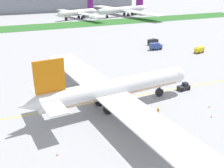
% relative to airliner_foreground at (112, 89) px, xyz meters
% --- Properties ---
extents(ground_plane, '(600.00, 600.00, 0.00)m').
position_rel_airliner_foreground_xyz_m(ground_plane, '(3.79, 2.05, -5.28)').
color(ground_plane, '#9E9EA3').
rests_on(ground_plane, ground).
extents(apron_taxi_line, '(280.00, 0.36, 0.01)m').
position_rel_airliner_foreground_xyz_m(apron_taxi_line, '(3.79, 4.22, -5.27)').
color(apron_taxi_line, yellow).
rests_on(apron_taxi_line, ground).
extents(grass_median_strip, '(320.00, 24.00, 0.10)m').
position_rel_airliner_foreground_xyz_m(grass_median_strip, '(3.79, 126.66, -5.23)').
color(grass_median_strip, '#2D6628').
rests_on(grass_median_strip, ground).
extents(airliner_foreground, '(47.85, 76.35, 15.53)m').
position_rel_airliner_foreground_xyz_m(airliner_foreground, '(0.00, 0.00, 0.00)').
color(airliner_foreground, white).
rests_on(airliner_foreground, ground).
extents(pushback_tug, '(5.61, 2.71, 2.25)m').
position_rel_airliner_foreground_xyz_m(pushback_tug, '(24.91, 2.73, -4.26)').
color(pushback_tug, '#26262B').
rests_on(pushback_tug, ground).
extents(ground_crew_wingwalker_port, '(0.49, 0.53, 1.76)m').
position_rel_airliner_foreground_xyz_m(ground_crew_wingwalker_port, '(5.83, 7.27, -4.20)').
color(ground_crew_wingwalker_port, black).
rests_on(ground_crew_wingwalker_port, ground).
extents(ground_crew_marshaller_front, '(0.53, 0.41, 1.66)m').
position_rel_airliner_foreground_xyz_m(ground_crew_marshaller_front, '(-2.35, 6.81, -4.27)').
color(ground_crew_marshaller_front, black).
rests_on(ground_crew_marshaller_front, ground).
extents(ground_crew_wingwalker_starboard, '(0.45, 0.54, 1.73)m').
position_rel_airliner_foreground_xyz_m(ground_crew_wingwalker_starboard, '(9.55, -7.71, -4.22)').
color(ground_crew_wingwalker_starboard, black).
rests_on(ground_crew_wingwalker_starboard, ground).
extents(traffic_cone_near_nose, '(0.36, 0.36, 0.58)m').
position_rel_airliner_foreground_xyz_m(traffic_cone_near_nose, '(-17.63, -15.02, -4.99)').
color(traffic_cone_near_nose, '#F2590C').
rests_on(traffic_cone_near_nose, ground).
extents(traffic_cone_port_wing, '(0.36, 0.36, 0.58)m').
position_rel_airliner_foreground_xyz_m(traffic_cone_port_wing, '(23.99, -9.80, -4.99)').
color(traffic_cone_port_wing, '#F2590C').
rests_on(traffic_cone_port_wing, ground).
extents(traffic_cone_starboard_wing, '(0.36, 0.36, 0.58)m').
position_rel_airliner_foreground_xyz_m(traffic_cone_starboard_wing, '(20.92, -14.23, -4.99)').
color(traffic_cone_starboard_wing, '#F2590C').
rests_on(traffic_cone_starboard_wing, ground).
extents(service_truck_baggage_loader, '(5.94, 3.03, 3.18)m').
position_rel_airliner_foreground_xyz_m(service_truck_baggage_loader, '(41.18, 47.08, -3.58)').
color(service_truck_baggage_loader, '#33478C').
rests_on(service_truck_baggage_loader, ground).
extents(service_truck_fuel_bowser, '(4.76, 3.47, 2.55)m').
position_rel_airliner_foreground_xyz_m(service_truck_fuel_bowser, '(56.45, 35.00, -3.85)').
color(service_truck_fuel_bowser, yellow).
rests_on(service_truck_fuel_bowser, ground).
extents(service_truck_catering_van, '(6.27, 3.82, 2.71)m').
position_rel_airliner_foreground_xyz_m(service_truck_catering_van, '(45.24, 56.47, -3.78)').
color(service_truck_catering_van, black).
rests_on(service_truck_catering_van, ground).
extents(parked_airliner_far_right, '(35.28, 55.39, 14.19)m').
position_rel_airliner_foreground_xyz_m(parked_airliner_far_right, '(33.25, 149.88, -0.47)').
color(parked_airliner_far_right, white).
rests_on(parked_airliner_far_right, ground).
extents(parked_airliner_far_outer, '(50.41, 82.38, 15.16)m').
position_rel_airliner_foreground_xyz_m(parked_airliner_far_outer, '(72.17, 150.64, -0.13)').
color(parked_airliner_far_outer, white).
rests_on(parked_airliner_far_outer, ground).
extents(terminal_building, '(132.35, 20.00, 18.00)m').
position_rel_airliner_foreground_xyz_m(terminal_building, '(34.86, 204.71, 3.72)').
color(terminal_building, gray).
rests_on(terminal_building, ground).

